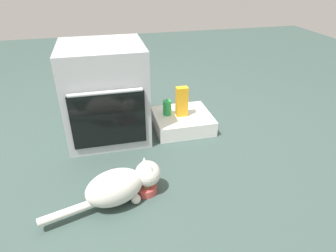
# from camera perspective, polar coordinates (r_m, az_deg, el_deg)

# --- Properties ---
(ground) EXTENTS (8.00, 8.00, 0.00)m
(ground) POSITION_cam_1_polar(r_m,az_deg,el_deg) (2.00, -8.90, -8.01)
(ground) COLOR #384C47
(oven) EXTENTS (0.59, 0.59, 0.71)m
(oven) POSITION_cam_1_polar(r_m,az_deg,el_deg) (2.22, -12.10, 6.35)
(oven) COLOR #B7BABF
(oven) RESTS_ON ground
(pantry_cabinet) EXTENTS (0.45, 0.42, 0.12)m
(pantry_cabinet) POSITION_cam_1_polar(r_m,az_deg,el_deg) (2.40, 2.80, 1.02)
(pantry_cabinet) COLOR white
(pantry_cabinet) RESTS_ON ground
(food_bowl) EXTENTS (0.13, 0.13, 0.08)m
(food_bowl) POSITION_cam_1_polar(r_m,az_deg,el_deg) (1.78, -4.36, -11.91)
(food_bowl) COLOR #C64C47
(food_bowl) RESTS_ON ground
(cat) EXTENTS (0.68, 0.29, 0.22)m
(cat) POSITION_cam_1_polar(r_m,az_deg,el_deg) (1.68, -9.16, -11.28)
(cat) COLOR silver
(cat) RESTS_ON ground
(juice_carton) EXTENTS (0.09, 0.06, 0.24)m
(juice_carton) POSITION_cam_1_polar(r_m,az_deg,el_deg) (2.30, 2.70, 4.76)
(juice_carton) COLOR orange
(juice_carton) RESTS_ON pantry_cabinet
(soda_can) EXTENTS (0.07, 0.07, 0.12)m
(soda_can) POSITION_cam_1_polar(r_m,az_deg,el_deg) (2.34, -0.18, 3.57)
(soda_can) COLOR green
(soda_can) RESTS_ON pantry_cabinet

